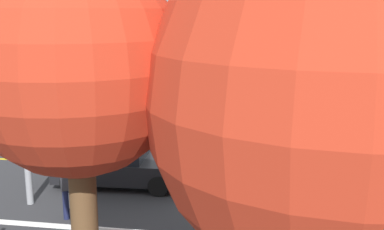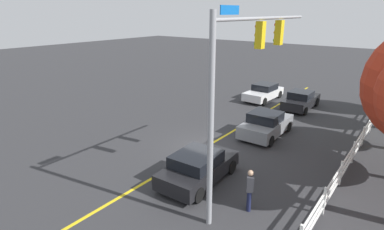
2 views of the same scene
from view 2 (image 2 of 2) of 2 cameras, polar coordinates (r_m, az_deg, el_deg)
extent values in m
plane|color=#2D2D30|center=(17.27, 2.38, -6.08)|extent=(120.00, 120.00, 0.00)
cube|color=gold|center=(20.43, 8.84, -2.26)|extent=(28.00, 0.16, 0.01)
cylinder|color=gray|center=(9.92, 3.49, -2.52)|extent=(0.20, 0.20, 7.30)
cylinder|color=gray|center=(12.54, 13.83, 17.10)|extent=(7.47, 0.12, 0.12)
cube|color=#0C59B2|center=(10.00, 7.07, 18.81)|extent=(1.10, 0.03, 0.28)
cube|color=gold|center=(12.09, 12.57, 14.30)|extent=(0.32, 0.28, 1.00)
sphere|color=red|center=(12.13, 12.01, 15.87)|extent=(0.17, 0.17, 0.17)
sphere|color=orange|center=(12.15, 11.91, 14.36)|extent=(0.17, 0.17, 0.17)
sphere|color=#148C19|center=(12.18, 11.81, 12.86)|extent=(0.17, 0.17, 0.17)
cube|color=gold|center=(13.73, 15.87, 14.52)|extent=(0.32, 0.28, 1.00)
sphere|color=red|center=(13.77, 15.39, 15.91)|extent=(0.17, 0.17, 0.17)
sphere|color=orange|center=(13.79, 15.27, 14.58)|extent=(0.17, 0.17, 0.17)
sphere|color=#148C19|center=(13.81, 15.16, 13.26)|extent=(0.17, 0.17, 0.17)
cube|color=slate|center=(19.29, 13.59, -1.99)|extent=(4.17, 1.98, 0.74)
cube|color=black|center=(18.90, 13.48, -0.33)|extent=(1.73, 1.76, 0.56)
cylinder|color=black|center=(20.94, 12.81, -1.07)|extent=(0.64, 0.23, 0.64)
cylinder|color=black|center=(20.34, 17.44, -2.07)|extent=(0.64, 0.23, 0.64)
cylinder|color=black|center=(18.54, 9.22, -3.46)|extent=(0.64, 0.23, 0.64)
cylinder|color=black|center=(17.86, 14.37, -4.69)|extent=(0.64, 0.23, 0.64)
cube|color=silver|center=(27.08, 13.11, 3.88)|extent=(4.35, 1.95, 0.64)
cube|color=black|center=(27.13, 13.40, 5.15)|extent=(1.97, 1.68, 0.52)
cylinder|color=black|center=(25.52, 13.24, 2.47)|extent=(0.65, 0.25, 0.64)
cylinder|color=black|center=(26.26, 10.01, 3.14)|extent=(0.65, 0.25, 0.64)
cylinder|color=black|center=(28.08, 15.94, 3.71)|extent=(0.65, 0.25, 0.64)
cylinder|color=black|center=(28.75, 12.93, 4.30)|extent=(0.65, 0.25, 0.64)
cube|color=black|center=(25.44, 19.59, 2.37)|extent=(4.20, 1.74, 0.67)
cube|color=black|center=(25.09, 19.58, 3.59)|extent=(1.77, 1.57, 0.53)
cylinder|color=black|center=(27.05, 18.88, 2.86)|extent=(0.64, 0.22, 0.64)
cylinder|color=black|center=(26.62, 22.15, 2.23)|extent=(0.64, 0.22, 0.64)
cylinder|color=black|center=(24.45, 16.68, 1.46)|extent=(0.64, 0.22, 0.64)
cylinder|color=black|center=(23.97, 20.27, 0.74)|extent=(0.64, 0.22, 0.64)
cube|color=black|center=(13.89, 1.27, -10.05)|extent=(4.21, 2.09, 0.67)
cube|color=black|center=(13.46, 0.80, -8.18)|extent=(2.11, 1.80, 0.52)
cylinder|color=black|center=(15.47, 1.38, -7.85)|extent=(0.65, 0.25, 0.64)
cylinder|color=black|center=(14.68, 7.27, -9.56)|extent=(0.65, 0.25, 0.64)
cylinder|color=black|center=(13.49, -5.33, -12.21)|extent=(0.65, 0.25, 0.64)
cylinder|color=black|center=(12.59, 1.12, -14.62)|extent=(0.65, 0.25, 0.64)
cylinder|color=#191E3F|center=(12.23, 10.55, -15.50)|extent=(0.16, 0.16, 0.85)
cylinder|color=#191E3F|center=(12.39, 10.52, -14.98)|extent=(0.16, 0.16, 0.85)
cube|color=#333338|center=(11.92, 10.75, -12.30)|extent=(0.48, 0.42, 0.62)
sphere|color=tan|center=(11.71, 10.87, -10.53)|extent=(0.22, 0.22, 0.22)
cube|color=white|center=(27.20, 31.83, 1.66)|extent=(0.10, 0.10, 1.15)
cube|color=white|center=(24.70, 31.12, 0.29)|extent=(0.10, 0.10, 1.15)
cube|color=white|center=(22.22, 30.26, -1.39)|extent=(0.10, 0.10, 1.15)
cube|color=white|center=(19.76, 29.17, -3.48)|extent=(0.10, 0.10, 1.15)
cube|color=white|center=(17.35, 27.78, -6.16)|extent=(0.10, 0.10, 1.15)
cube|color=white|center=(15.01, 25.92, -9.69)|extent=(0.10, 0.10, 1.15)
cube|color=white|center=(12.76, 23.32, -14.47)|extent=(0.10, 0.10, 1.15)
cube|color=white|center=(17.21, 27.97, -5.03)|extent=(26.00, 0.06, 0.09)
cube|color=white|center=(17.34, 27.79, -6.09)|extent=(26.00, 0.06, 0.09)
cube|color=white|center=(17.47, 27.63, -7.05)|extent=(26.00, 0.06, 0.09)
camera|label=1|loc=(16.15, 62.32, 2.75)|focal=43.82mm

